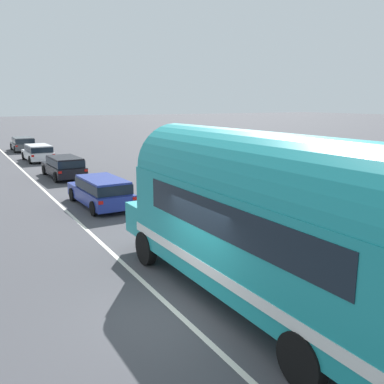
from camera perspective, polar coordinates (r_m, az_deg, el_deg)
The scene contains 7 objects.
ground_plane at distance 10.06m, azimuth -1.98°, elevation -16.06°, with size 300.00×300.00×0.00m, color #424247.
lane_markings at distance 21.23m, azimuth -13.04°, elevation -1.18°, with size 3.71×80.00×0.01m.
painted_bus at distance 9.37m, azimuth 10.63°, elevation -3.21°, with size 2.68×10.97×4.12m.
car_lead at distance 19.87m, azimuth -12.14°, elevation 0.28°, with size 1.98×4.72×1.37m.
car_second at distance 28.17m, azimuth -16.86°, elevation 3.43°, with size 2.01×4.70×1.37m.
car_third at distance 36.85m, azimuth -20.05°, elevation 5.12°, with size 2.03×4.47×1.37m.
car_fourth at distance 45.35m, azimuth -21.85°, elevation 6.15°, with size 2.06×4.49×1.37m.
Camera 1 is at (-4.07, -7.89, 4.73)m, focal length 39.54 mm.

